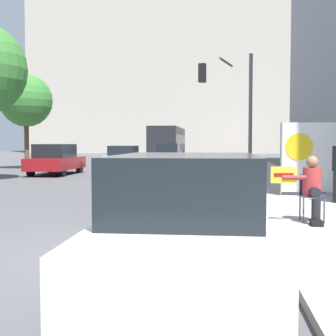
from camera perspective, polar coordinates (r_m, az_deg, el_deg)
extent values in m
plane|color=#4F4F51|center=(6.63, -2.97, -10.87)|extent=(160.00, 160.00, 0.00)
cube|color=#A8A399|center=(21.53, 12.39, -1.05)|extent=(3.05, 90.00, 0.12)
cube|color=#BCB2A3|center=(76.40, 3.87, 15.60)|extent=(52.00, 12.00, 36.22)
cylinder|color=#474C56|center=(8.95, 16.19, -4.99)|extent=(0.03, 0.03, 0.47)
cylinder|color=#474C56|center=(9.02, 18.51, -4.97)|extent=(0.03, 0.03, 0.47)
cylinder|color=#474C56|center=(9.31, 15.79, -4.67)|extent=(0.03, 0.03, 0.47)
cylinder|color=#474C56|center=(9.38, 18.02, -4.65)|extent=(0.03, 0.03, 0.47)
cube|color=navy|center=(9.13, 17.15, -3.30)|extent=(0.40, 0.40, 0.02)
cube|color=navy|center=(9.30, 16.95, -1.94)|extent=(0.40, 0.02, 0.38)
cylinder|color=black|center=(8.97, 17.36, -2.77)|extent=(0.18, 0.42, 0.18)
cylinder|color=black|center=(8.80, 17.59, -5.15)|extent=(0.16, 0.16, 0.47)
cube|color=black|center=(8.77, 17.64, -6.40)|extent=(0.20, 0.28, 0.10)
cylinder|color=#B23333|center=(9.14, 17.14, -1.59)|extent=(0.34, 0.34, 0.52)
sphere|color=#936B4C|center=(9.11, 17.18, 0.73)|extent=(0.22, 0.22, 0.22)
cylinder|color=#B23333|center=(9.00, 15.20, -1.12)|extent=(0.45, 0.09, 0.09)
cube|color=yellow|center=(8.96, 13.93, -0.82)|extent=(0.48, 0.02, 0.31)
cube|color=#AD1414|center=(8.95, 13.94, -0.83)|extent=(0.36, 0.01, 0.07)
cylinder|color=#424247|center=(14.55, 18.18, -1.22)|extent=(0.28, 0.28, 0.84)
cylinder|color=#9E9EA3|center=(14.52, 18.23, 1.73)|extent=(0.34, 0.34, 0.66)
sphere|color=tan|center=(14.51, 18.26, 3.47)|extent=(0.22, 0.22, 0.22)
cylinder|color=slate|center=(13.42, 13.62, 1.06)|extent=(0.06, 0.06, 2.03)
cube|color=white|center=(13.56, 17.21, 1.24)|extent=(1.71, 0.02, 1.93)
cylinder|color=yellow|center=(13.47, 15.67, 2.49)|extent=(0.75, 0.01, 0.75)
cylinder|color=slate|center=(20.83, 10.01, 6.34)|extent=(0.16, 0.16, 5.33)
cylinder|color=slate|center=(21.32, 7.10, 12.69)|extent=(0.66, 2.15, 0.11)
cube|color=black|center=(21.54, 4.20, 11.48)|extent=(0.37, 0.37, 0.84)
sphere|color=green|center=(21.50, 4.19, 10.74)|extent=(0.18, 0.18, 0.18)
cube|color=white|center=(5.32, 2.38, -8.31)|extent=(1.71, 4.39, 0.55)
cube|color=black|center=(5.06, 2.27, -2.04)|extent=(1.47, 2.28, 0.65)
cylinder|color=black|center=(6.78, -3.23, -7.79)|extent=(0.22, 0.64, 0.64)
cylinder|color=black|center=(6.70, 9.60, -7.95)|extent=(0.22, 0.64, 0.64)
cylinder|color=black|center=(4.19, -9.50, -14.73)|extent=(0.22, 0.64, 0.64)
cylinder|color=black|center=(4.07, 11.99, -15.31)|extent=(0.22, 0.64, 0.64)
cube|color=maroon|center=(24.03, -13.45, 0.56)|extent=(1.77, 4.38, 0.58)
cube|color=black|center=(23.84, -13.61, 2.05)|extent=(1.52, 2.28, 0.67)
cylinder|color=black|center=(25.58, -14.06, 0.16)|extent=(0.22, 0.64, 0.64)
cylinder|color=black|center=(25.09, -10.74, 0.14)|extent=(0.22, 0.64, 0.64)
cylinder|color=black|center=(23.05, -16.39, -0.19)|extent=(0.22, 0.64, 0.64)
cylinder|color=black|center=(22.50, -12.75, -0.22)|extent=(0.22, 0.64, 0.64)
cube|color=silver|center=(30.35, -5.39, 1.08)|extent=(1.88, 4.19, 0.51)
cube|color=black|center=(30.17, -5.46, 2.14)|extent=(1.62, 2.18, 0.61)
cylinder|color=black|center=(31.80, -6.39, 0.80)|extent=(0.22, 0.64, 0.64)
cylinder|color=black|center=(31.49, -3.43, 0.79)|extent=(0.22, 0.64, 0.64)
cylinder|color=black|center=(29.27, -7.49, 0.59)|extent=(0.22, 0.64, 0.64)
cylinder|color=black|center=(28.93, -4.29, 0.58)|extent=(0.22, 0.64, 0.64)
cube|color=#565B60|center=(35.75, 0.10, 1.47)|extent=(1.82, 4.22, 0.59)
cube|color=black|center=(35.57, 0.07, 2.48)|extent=(1.56, 2.20, 0.68)
cylinder|color=black|center=(37.15, -0.92, 1.15)|extent=(0.22, 0.64, 0.64)
cylinder|color=black|center=(36.99, 1.54, 1.14)|extent=(0.22, 0.64, 0.64)
cylinder|color=black|center=(34.55, -1.45, 1.00)|extent=(0.22, 0.64, 0.64)
cylinder|color=black|center=(34.38, 1.19, 0.99)|extent=(0.22, 0.64, 0.64)
cube|color=#232328|center=(46.60, -0.01, 3.32)|extent=(2.60, 11.46, 2.64)
cube|color=black|center=(46.60, -0.01, 3.50)|extent=(2.62, 10.88, 0.86)
cylinder|color=black|center=(50.27, -0.88, 1.89)|extent=(0.30, 1.04, 1.04)
cylinder|color=black|center=(50.04, 1.73, 1.89)|extent=(0.30, 1.04, 1.04)
cylinder|color=black|center=(43.23, -2.03, 1.69)|extent=(0.30, 1.04, 1.04)
cylinder|color=black|center=(42.97, 1.00, 1.68)|extent=(0.30, 1.04, 1.04)
cube|color=navy|center=(17.08, -3.09, -0.65)|extent=(0.24, 0.88, 0.32)
cylinder|color=black|center=(17.01, -3.12, 0.43)|extent=(0.28, 0.28, 0.52)
sphere|color=black|center=(17.00, -3.13, 1.35)|extent=(0.24, 0.24, 0.24)
cylinder|color=black|center=(17.81, -2.72, -1.07)|extent=(0.10, 0.60, 0.60)
cylinder|color=black|center=(16.37, -3.50, -1.44)|extent=(0.10, 0.60, 0.60)
cylinder|color=brown|center=(29.74, -16.84, 2.83)|extent=(0.28, 0.28, 3.03)
sphere|color=#387A33|center=(29.85, -16.92, 7.87)|extent=(3.17, 3.17, 3.17)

